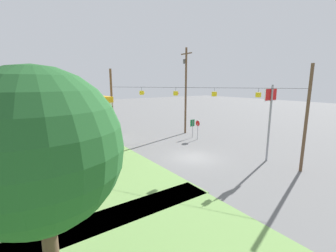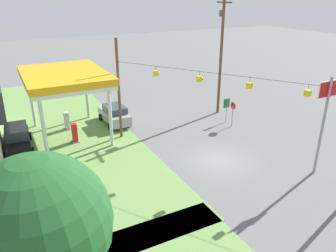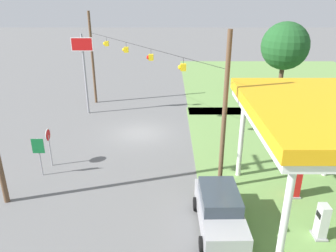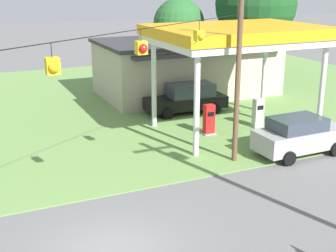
{
  "view_description": "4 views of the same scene",
  "coord_description": "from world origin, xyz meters",
  "px_view_note": "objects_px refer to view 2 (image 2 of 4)",
  "views": [
    {
      "loc": [
        -15.65,
        13.9,
        7.12
      ],
      "look_at": [
        2.13,
        1.47,
        2.95
      ],
      "focal_mm": 24.0,
      "sensor_mm": 36.0,
      "label": 1
    },
    {
      "loc": [
        -17.79,
        13.64,
        11.93
      ],
      "look_at": [
        5.18,
        1.62,
        1.29
      ],
      "focal_mm": 35.0,
      "sensor_mm": 36.0,
      "label": 2
    },
    {
      "loc": [
        23.24,
        2.13,
        10.2
      ],
      "look_at": [
        3.09,
        2.12,
        1.88
      ],
      "focal_mm": 35.0,
      "sensor_mm": 36.0,
      "label": 3
    },
    {
      "loc": [
        -3.58,
        -12.26,
        8.15
      ],
      "look_at": [
        3.35,
        3.06,
        2.83
      ],
      "focal_mm": 50.0,
      "sensor_mm": 36.0,
      "label": 4
    }
  ],
  "objects_px": {
    "stop_sign_overhead": "(325,108)",
    "route_sign": "(227,106)",
    "tree_west_verge": "(39,226)",
    "fuel_pump_near": "(75,133)",
    "stop_sign_roadside": "(233,108)",
    "car_at_pumps_rear": "(17,138)",
    "utility_pole_main": "(221,50)",
    "car_at_pumps_front": "(114,114)",
    "fuel_pump_far": "(67,121)",
    "gas_station_canopy": "(65,78)"
  },
  "relations": [
    {
      "from": "route_sign",
      "to": "utility_pole_main",
      "type": "xyz_separation_m",
      "value": [
        2.66,
        -0.93,
        4.85
      ]
    },
    {
      "from": "car_at_pumps_front",
      "to": "fuel_pump_far",
      "type": "bearing_deg",
      "value": 80.44
    },
    {
      "from": "fuel_pump_far",
      "to": "stop_sign_overhead",
      "type": "distance_m",
      "value": 21.68
    },
    {
      "from": "fuel_pump_far",
      "to": "stop_sign_overhead",
      "type": "bearing_deg",
      "value": -139.16
    },
    {
      "from": "fuel_pump_near",
      "to": "car_at_pumps_rear",
      "type": "relative_size",
      "value": 0.32
    },
    {
      "from": "stop_sign_roadside",
      "to": "car_at_pumps_front",
      "type": "bearing_deg",
      "value": -121.25
    },
    {
      "from": "gas_station_canopy",
      "to": "route_sign",
      "type": "bearing_deg",
      "value": -104.67
    },
    {
      "from": "fuel_pump_near",
      "to": "tree_west_verge",
      "type": "bearing_deg",
      "value": 165.28
    },
    {
      "from": "fuel_pump_far",
      "to": "stop_sign_roadside",
      "type": "relative_size",
      "value": 0.68
    },
    {
      "from": "fuel_pump_far",
      "to": "car_at_pumps_front",
      "type": "bearing_deg",
      "value": -98.6
    },
    {
      "from": "stop_sign_roadside",
      "to": "stop_sign_overhead",
      "type": "relative_size",
      "value": 0.36
    },
    {
      "from": "fuel_pump_far",
      "to": "tree_west_verge",
      "type": "bearing_deg",
      "value": 167.5
    },
    {
      "from": "stop_sign_overhead",
      "to": "route_sign",
      "type": "xyz_separation_m",
      "value": [
        10.79,
        -0.32,
        -3.14
      ]
    },
    {
      "from": "car_at_pumps_rear",
      "to": "stop_sign_overhead",
      "type": "relative_size",
      "value": 0.75
    },
    {
      "from": "tree_west_verge",
      "to": "route_sign",
      "type": "bearing_deg",
      "value": -51.24
    },
    {
      "from": "fuel_pump_far",
      "to": "utility_pole_main",
      "type": "relative_size",
      "value": 0.14
    },
    {
      "from": "stop_sign_overhead",
      "to": "route_sign",
      "type": "bearing_deg",
      "value": -1.72
    },
    {
      "from": "route_sign",
      "to": "fuel_pump_near",
      "type": "bearing_deg",
      "value": 81.46
    },
    {
      "from": "gas_station_canopy",
      "to": "utility_pole_main",
      "type": "bearing_deg",
      "value": -94.02
    },
    {
      "from": "car_at_pumps_front",
      "to": "route_sign",
      "type": "height_order",
      "value": "route_sign"
    },
    {
      "from": "car_at_pumps_rear",
      "to": "stop_sign_overhead",
      "type": "xyz_separation_m",
      "value": [
        -13.82,
        -18.32,
        3.89
      ]
    },
    {
      "from": "fuel_pump_far",
      "to": "utility_pole_main",
      "type": "height_order",
      "value": "utility_pole_main"
    },
    {
      "from": "fuel_pump_near",
      "to": "stop_sign_roadside",
      "type": "bearing_deg",
      "value": -103.4
    },
    {
      "from": "stop_sign_roadside",
      "to": "fuel_pump_near",
      "type": "bearing_deg",
      "value": -103.4
    },
    {
      "from": "stop_sign_overhead",
      "to": "utility_pole_main",
      "type": "relative_size",
      "value": 0.59
    },
    {
      "from": "fuel_pump_far",
      "to": "tree_west_verge",
      "type": "height_order",
      "value": "tree_west_verge"
    },
    {
      "from": "car_at_pumps_rear",
      "to": "fuel_pump_near",
      "type": "bearing_deg",
      "value": 81.19
    },
    {
      "from": "fuel_pump_near",
      "to": "stop_sign_overhead",
      "type": "distance_m",
      "value": 19.43
    },
    {
      "from": "stop_sign_overhead",
      "to": "car_at_pumps_rear",
      "type": "bearing_deg",
      "value": 52.98
    },
    {
      "from": "stop_sign_roadside",
      "to": "car_at_pumps_rear",
      "type": "bearing_deg",
      "value": -102.93
    },
    {
      "from": "fuel_pump_near",
      "to": "tree_west_verge",
      "type": "distance_m",
      "value": 18.35
    },
    {
      "from": "stop_sign_roadside",
      "to": "tree_west_verge",
      "type": "height_order",
      "value": "tree_west_verge"
    },
    {
      "from": "fuel_pump_far",
      "to": "tree_west_verge",
      "type": "xyz_separation_m",
      "value": [
        -20.39,
        4.52,
        4.5
      ]
    },
    {
      "from": "fuel_pump_far",
      "to": "route_sign",
      "type": "xyz_separation_m",
      "value": [
        -5.32,
        -14.25,
        0.9
      ]
    },
    {
      "from": "car_at_pumps_rear",
      "to": "stop_sign_roadside",
      "type": "distance_m",
      "value": 18.96
    },
    {
      "from": "fuel_pump_near",
      "to": "stop_sign_roadside",
      "type": "relative_size",
      "value": 0.68
    },
    {
      "from": "stop_sign_roadside",
      "to": "tree_west_verge",
      "type": "relative_size",
      "value": 0.33
    },
    {
      "from": "stop_sign_roadside",
      "to": "route_sign",
      "type": "bearing_deg",
      "value": 171.52
    },
    {
      "from": "fuel_pump_near",
      "to": "car_at_pumps_rear",
      "type": "height_order",
      "value": "car_at_pumps_rear"
    },
    {
      "from": "fuel_pump_near",
      "to": "fuel_pump_far",
      "type": "bearing_deg",
      "value": 0.0
    },
    {
      "from": "car_at_pumps_front",
      "to": "tree_west_verge",
      "type": "distance_m",
      "value": 22.08
    },
    {
      "from": "stop_sign_overhead",
      "to": "route_sign",
      "type": "relative_size",
      "value": 2.91
    },
    {
      "from": "fuel_pump_far",
      "to": "stop_sign_overhead",
      "type": "relative_size",
      "value": 0.24
    },
    {
      "from": "gas_station_canopy",
      "to": "stop_sign_roadside",
      "type": "xyz_separation_m",
      "value": [
        -4.94,
        -14.07,
        -3.44
      ]
    },
    {
      "from": "car_at_pumps_rear",
      "to": "route_sign",
      "type": "height_order",
      "value": "route_sign"
    },
    {
      "from": "fuel_pump_near",
      "to": "stop_sign_roadside",
      "type": "distance_m",
      "value": 14.5
    },
    {
      "from": "stop_sign_overhead",
      "to": "utility_pole_main",
      "type": "distance_m",
      "value": 13.62
    },
    {
      "from": "stop_sign_overhead",
      "to": "fuel_pump_near",
      "type": "bearing_deg",
      "value": 47.12
    },
    {
      "from": "car_at_pumps_rear",
      "to": "stop_sign_overhead",
      "type": "distance_m",
      "value": 23.28
    },
    {
      "from": "fuel_pump_far",
      "to": "stop_sign_roadside",
      "type": "height_order",
      "value": "stop_sign_roadside"
    }
  ]
}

